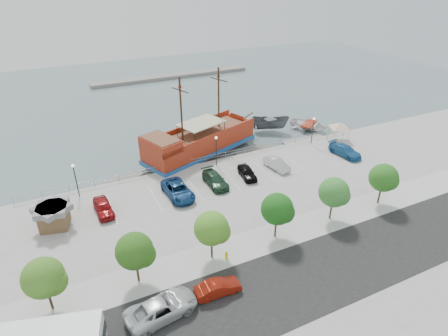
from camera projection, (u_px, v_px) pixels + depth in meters
name	position (u px, v px, depth m)	size (l,w,h in m)	color
ground	(238.00, 194.00, 46.78)	(160.00, 160.00, 0.00)	slate
land_slab	(359.00, 318.00, 29.99)	(100.00, 58.00, 1.20)	gray
street	(320.00, 272.00, 33.65)	(100.00, 8.00, 0.04)	black
sidewalk	(283.00, 234.00, 38.39)	(100.00, 4.00, 0.05)	#B9B9B9
seawall_railing	(213.00, 158.00, 52.21)	(50.00, 0.06, 1.00)	gray
far_shore	(173.00, 76.00, 93.85)	(40.00, 3.00, 0.80)	gray
pirate_ship	(208.00, 139.00, 56.08)	(21.06, 12.29, 13.09)	#9F2913
patrol_boat	(270.00, 125.00, 63.65)	(2.40, 6.38, 2.47)	#4C5056
speedboat	(309.00, 126.00, 64.56)	(4.74, 6.64, 1.37)	white
dock_west	(117.00, 182.00, 49.02)	(7.07, 2.02, 0.40)	slate
dock_mid	(255.00, 152.00, 56.89)	(6.49, 1.86, 0.37)	#676259
dock_east	(304.00, 141.00, 60.29)	(7.28, 2.08, 0.42)	#969492
shed	(54.00, 216.00, 38.90)	(3.68, 3.68, 2.52)	brown
canopy_tent	(340.00, 123.00, 57.53)	(5.09, 5.09, 3.20)	slate
street_van	(162.00, 308.00, 29.17)	(2.67, 5.78, 1.61)	silver
street_sedan	(218.00, 288.00, 31.17)	(1.37, 3.93, 1.30)	maroon
fire_hydrant	(226.00, 255.00, 34.96)	(0.28, 0.28, 0.81)	#CDBE01
lamp_post_left	(75.00, 175.00, 43.22)	(0.36, 0.36, 4.28)	black
lamp_post_mid	(216.00, 146.00, 50.02)	(0.36, 0.36, 4.28)	black
lamp_post_right	(313.00, 126.00, 56.07)	(0.36, 0.36, 4.28)	black
tree_a	(46.00, 279.00, 28.49)	(3.30, 3.20, 5.00)	#473321
tree_b	(137.00, 252.00, 31.14)	(3.30, 3.20, 5.00)	#473321
tree_c	(213.00, 229.00, 33.78)	(3.30, 3.20, 5.00)	#473321
tree_d	(279.00, 210.00, 36.43)	(3.30, 3.20, 5.00)	#473321
tree_e	(335.00, 193.00, 39.07)	(3.30, 3.20, 5.00)	#473321
tree_f	(385.00, 179.00, 41.71)	(3.30, 3.20, 5.00)	#473321
parked_car_a	(103.00, 207.00, 41.24)	(1.76, 4.36, 1.49)	maroon
parked_car_c	(178.00, 190.00, 44.23)	(2.64, 5.72, 1.59)	navy
parked_car_d	(215.00, 180.00, 46.52)	(2.03, 5.00, 1.45)	#1F3E28
parked_car_e	(247.00, 172.00, 48.21)	(1.63, 4.05, 1.38)	black
parked_car_f	(277.00, 164.00, 50.26)	(1.48, 4.24, 1.40)	silver
parked_car_h	(345.00, 151.00, 53.69)	(2.10, 5.17, 1.50)	#205E97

